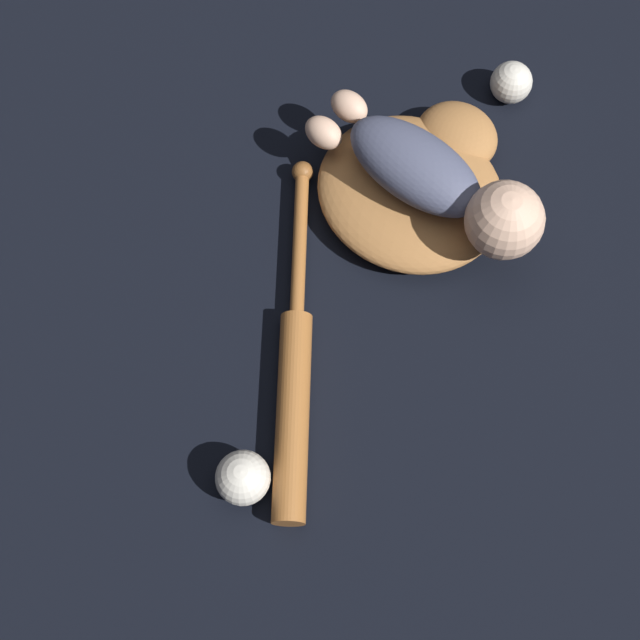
% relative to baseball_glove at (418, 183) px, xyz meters
% --- Properties ---
extents(ground_plane, '(6.00, 6.00, 0.00)m').
position_rel_baseball_glove_xyz_m(ground_plane, '(-0.01, -0.08, -0.04)').
color(ground_plane, black).
extents(baseball_glove, '(0.35, 0.37, 0.07)m').
position_rel_baseball_glove_xyz_m(baseball_glove, '(0.00, 0.00, 0.00)').
color(baseball_glove, '#A8703D').
rests_on(baseball_glove, ground).
extents(baby_figure, '(0.40, 0.17, 0.11)m').
position_rel_baseball_glove_xyz_m(baby_figure, '(0.05, -0.01, 0.08)').
color(baby_figure, '#4C516B').
rests_on(baby_figure, baseball_glove).
extents(baseball_bat, '(0.45, 0.40, 0.05)m').
position_rel_baseball_glove_xyz_m(baseball_bat, '(0.12, -0.35, -0.01)').
color(baseball_bat, '#9E602D').
rests_on(baseball_bat, ground).
extents(baseball, '(0.08, 0.08, 0.08)m').
position_rel_baseball_glove_xyz_m(baseball, '(0.19, -0.49, 0.00)').
color(baseball, silver).
rests_on(baseball, ground).
extents(baseball_spare, '(0.07, 0.07, 0.07)m').
position_rel_baseball_glove_xyz_m(baseball_spare, '(-0.04, 0.24, -0.00)').
color(baseball_spare, silver).
rests_on(baseball_spare, ground).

